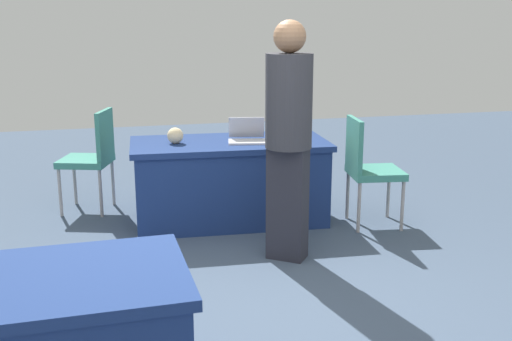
% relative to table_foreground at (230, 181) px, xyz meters
% --- Properties ---
extents(ground_plane, '(14.40, 14.40, 0.00)m').
position_rel_table_foreground_xyz_m(ground_plane, '(0.34, 1.94, -0.37)').
color(ground_plane, '#3D4C60').
extents(table_foreground, '(1.76, 0.92, 0.73)m').
position_rel_table_foreground_xyz_m(table_foreground, '(0.00, 0.00, 0.00)').
color(table_foreground, navy).
rests_on(table_foreground, ground).
extents(chair_near_front, '(0.50, 0.50, 0.95)m').
position_rel_table_foreground_xyz_m(chair_near_front, '(-1.13, 0.42, 0.18)').
color(chair_near_front, '#9E9993').
rests_on(chair_near_front, ground).
extents(chair_tucked_left, '(0.55, 0.55, 0.96)m').
position_rel_table_foreground_xyz_m(chair_tucked_left, '(1.18, -0.60, 0.19)').
color(chair_tucked_left, '#9E9993').
rests_on(chair_tucked_left, ground).
extents(person_attendee_standing, '(0.48, 0.48, 1.77)m').
position_rel_table_foreground_xyz_m(person_attendee_standing, '(-0.24, 0.98, 0.62)').
color(person_attendee_standing, '#26262D').
rests_on(person_attendee_standing, ground).
extents(laptop_silver, '(0.37, 0.35, 0.21)m').
position_rel_table_foreground_xyz_m(laptop_silver, '(-0.14, 0.06, 0.40)').
color(laptop_silver, silver).
rests_on(laptop_silver, table_foreground).
extents(yarn_ball, '(0.14, 0.14, 0.14)m').
position_rel_table_foreground_xyz_m(yarn_ball, '(0.47, -0.01, 0.43)').
color(yarn_ball, beige).
rests_on(yarn_ball, table_foreground).
extents(scissors_red, '(0.12, 0.17, 0.01)m').
position_rel_table_foreground_xyz_m(scissors_red, '(-0.38, 0.16, 0.37)').
color(scissors_red, red).
rests_on(scissors_red, table_foreground).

